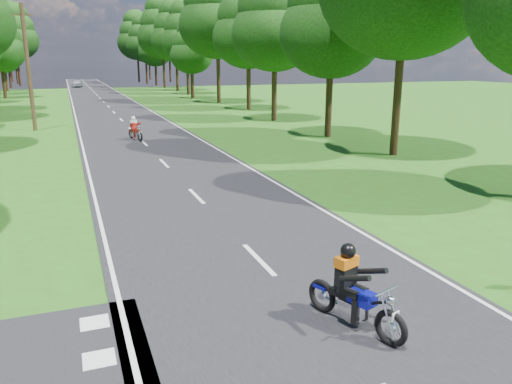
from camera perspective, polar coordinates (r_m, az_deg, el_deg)
name	(u,v)px	position (r m, az deg, el deg)	size (l,w,h in m)	color
ground	(294,296)	(10.20, 4.41, -11.82)	(160.00, 160.00, 0.00)	#2A4F12
main_road	(104,102)	(58.54, -17.00, 9.81)	(7.00, 140.00, 0.02)	black
road_markings	(104,103)	(56.66, -17.00, 9.67)	(7.40, 140.00, 0.01)	silver
treeline	(104,29)	(68.60, -16.95, 17.38)	(40.00, 115.35, 14.78)	black
telegraph_pole	(28,68)	(36.29, -24.59, 12.81)	(1.20, 0.26, 8.00)	#382616
rider_near_blue	(356,288)	(8.91, 11.30, -10.66)	(0.61, 1.82, 1.51)	#0D0F91
rider_far_red	(135,128)	(30.06, -13.66, 7.09)	(0.55, 1.64, 1.37)	#9C1F0C
distant_car	(77,83)	(91.32, -19.73, 11.60)	(1.47, 3.66, 1.25)	silver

